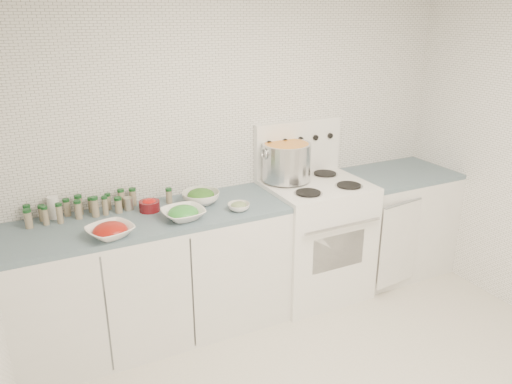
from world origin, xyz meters
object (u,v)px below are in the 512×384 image
at_px(stove, 314,235).
at_px(bowl_snowpea, 183,213).
at_px(bowl_tomato, 110,231).
at_px(stock_pot, 286,160).

distance_m(stove, bowl_snowpea, 1.20).
xyz_separation_m(stove, bowl_snowpea, (-1.11, -0.13, 0.44)).
bearing_deg(bowl_tomato, bowl_snowpea, 7.53).
height_order(stove, bowl_snowpea, stove).
bearing_deg(stove, bowl_snowpea, -173.15).
bearing_deg(stove, bowl_tomato, -172.94).
relative_size(stock_pot, bowl_tomato, 1.17).
relative_size(stove, stock_pot, 3.46).
bearing_deg(bowl_tomato, stove, 7.06).
distance_m(stove, bowl_tomato, 1.66).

